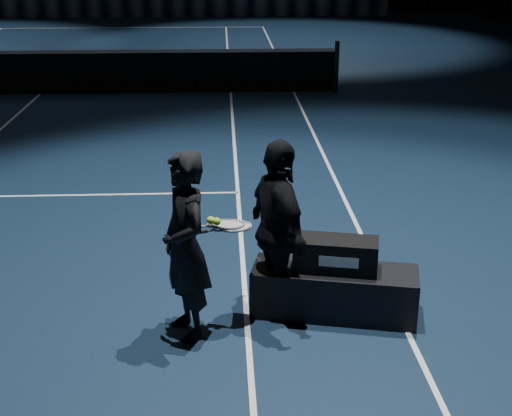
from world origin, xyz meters
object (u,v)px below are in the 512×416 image
(player_bench, at_px, (334,291))
(racket_upper, at_px, (229,224))
(racket_lower, at_px, (236,227))
(racket_bag, at_px, (336,254))
(player_b, at_px, (279,230))
(tennis_balls, at_px, (214,219))
(player_a, at_px, (185,246))

(player_bench, bearing_deg, racket_upper, -162.22)
(player_bench, distance_m, racket_lower, 1.13)
(racket_bag, xyz_separation_m, racket_upper, (-0.94, -0.09, 0.34))
(racket_lower, distance_m, racket_upper, 0.07)
(racket_bag, relative_size, racket_lower, 1.08)
(player_b, height_order, tennis_balls, player_b)
(player_b, height_order, racket_upper, player_b)
(player_b, xyz_separation_m, racket_upper, (-0.44, -0.12, 0.12))
(racket_bag, distance_m, player_b, 0.55)
(racket_bag, relative_size, player_b, 0.45)
(player_a, relative_size, player_b, 1.00)
(player_bench, xyz_separation_m, racket_bag, (0.00, 0.00, 0.37))
(player_b, bearing_deg, player_bench, -114.41)
(racket_lower, height_order, racket_upper, racket_upper)
(player_bench, height_order, racket_bag, racket_bag)
(player_bench, relative_size, racket_bag, 2.00)
(racket_upper, bearing_deg, player_a, -178.29)
(tennis_balls, bearing_deg, player_b, 20.16)
(racket_lower, height_order, tennis_balls, tennis_balls)
(player_bench, distance_m, tennis_balls, 1.34)
(racket_lower, relative_size, racket_upper, 1.00)
(player_a, bearing_deg, racket_upper, 92.27)
(player_b, distance_m, tennis_balls, 0.63)
(player_a, height_order, tennis_balls, player_a)
(player_a, height_order, player_b, same)
(racket_upper, bearing_deg, racket_bag, -19.33)
(player_bench, height_order, racket_upper, racket_upper)
(racket_bag, relative_size, player_a, 0.45)
(player_a, distance_m, player_b, 0.85)
(player_bench, height_order, racket_lower, racket_lower)
(racket_bag, height_order, tennis_balls, tennis_balls)
(player_b, bearing_deg, player_a, 90.06)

